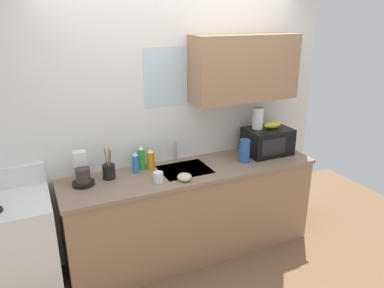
{
  "coord_description": "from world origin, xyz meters",
  "views": [
    {
      "loc": [
        -1.33,
        -2.88,
        2.28
      ],
      "look_at": [
        0.0,
        0.0,
        1.15
      ],
      "focal_mm": 34.28,
      "sensor_mm": 36.0,
      "label": 1
    }
  ],
  "objects_px": {
    "banana_bunch": "(272,125)",
    "coffee_maker": "(82,172)",
    "paper_towel_roll": "(258,118)",
    "stove_range": "(18,251)",
    "small_bowl": "(185,177)",
    "dish_soap_bottle_green": "(141,158)",
    "dish_soap_bottle_blue": "(135,163)",
    "dish_soap_bottle_orange": "(151,159)",
    "cereal_canister": "(245,151)",
    "microwave": "(267,141)",
    "mug_white": "(158,177)",
    "utensil_crock": "(109,171)"
  },
  "relations": [
    {
      "from": "banana_bunch",
      "to": "coffee_maker",
      "type": "height_order",
      "value": "banana_bunch"
    },
    {
      "from": "paper_towel_roll",
      "to": "stove_range",
      "type": "bearing_deg",
      "value": -177.65
    },
    {
      "from": "small_bowl",
      "to": "dish_soap_bottle_green",
      "type": "bearing_deg",
      "value": 122.9
    },
    {
      "from": "dish_soap_bottle_blue",
      "to": "small_bowl",
      "type": "bearing_deg",
      "value": -45.46
    },
    {
      "from": "paper_towel_roll",
      "to": "dish_soap_bottle_green",
      "type": "distance_m",
      "value": 1.25
    },
    {
      "from": "dish_soap_bottle_green",
      "to": "dish_soap_bottle_orange",
      "type": "bearing_deg",
      "value": -14.43
    },
    {
      "from": "small_bowl",
      "to": "cereal_canister",
      "type": "bearing_deg",
      "value": 11.96
    },
    {
      "from": "dish_soap_bottle_orange",
      "to": "small_bowl",
      "type": "height_order",
      "value": "dish_soap_bottle_orange"
    },
    {
      "from": "microwave",
      "to": "paper_towel_roll",
      "type": "xyz_separation_m",
      "value": [
        -0.1,
        0.05,
        0.24
      ]
    },
    {
      "from": "dish_soap_bottle_orange",
      "to": "banana_bunch",
      "type": "bearing_deg",
      "value": -6.02
    },
    {
      "from": "mug_white",
      "to": "utensil_crock",
      "type": "distance_m",
      "value": 0.45
    },
    {
      "from": "paper_towel_roll",
      "to": "dish_soap_bottle_green",
      "type": "relative_size",
      "value": 0.95
    },
    {
      "from": "paper_towel_roll",
      "to": "microwave",
      "type": "bearing_deg",
      "value": -27.38
    },
    {
      "from": "cereal_canister",
      "to": "utensil_crock",
      "type": "xyz_separation_m",
      "value": [
        -1.3,
        0.17,
        -0.04
      ]
    },
    {
      "from": "dish_soap_bottle_blue",
      "to": "cereal_canister",
      "type": "bearing_deg",
      "value": -10.5
    },
    {
      "from": "coffee_maker",
      "to": "utensil_crock",
      "type": "relative_size",
      "value": 0.95
    },
    {
      "from": "banana_bunch",
      "to": "small_bowl",
      "type": "height_order",
      "value": "banana_bunch"
    },
    {
      "from": "dish_soap_bottle_orange",
      "to": "cereal_canister",
      "type": "distance_m",
      "value": 0.92
    },
    {
      "from": "paper_towel_roll",
      "to": "small_bowl",
      "type": "height_order",
      "value": "paper_towel_roll"
    },
    {
      "from": "microwave",
      "to": "dish_soap_bottle_green",
      "type": "distance_m",
      "value": 1.32
    },
    {
      "from": "coffee_maker",
      "to": "stove_range",
      "type": "bearing_deg",
      "value": -169.76
    },
    {
      "from": "cereal_canister",
      "to": "dish_soap_bottle_green",
      "type": "bearing_deg",
      "value": 165.22
    },
    {
      "from": "utensil_crock",
      "to": "mug_white",
      "type": "bearing_deg",
      "value": -35.15
    },
    {
      "from": "paper_towel_roll",
      "to": "small_bowl",
      "type": "relative_size",
      "value": 1.69
    },
    {
      "from": "paper_towel_roll",
      "to": "mug_white",
      "type": "relative_size",
      "value": 2.32
    },
    {
      "from": "coffee_maker",
      "to": "banana_bunch",
      "type": "bearing_deg",
      "value": -1.74
    },
    {
      "from": "microwave",
      "to": "banana_bunch",
      "type": "relative_size",
      "value": 2.3
    },
    {
      "from": "dish_soap_bottle_blue",
      "to": "utensil_crock",
      "type": "height_order",
      "value": "utensil_crock"
    },
    {
      "from": "dish_soap_bottle_orange",
      "to": "dish_soap_bottle_green",
      "type": "bearing_deg",
      "value": 165.57
    },
    {
      "from": "paper_towel_roll",
      "to": "dish_soap_bottle_blue",
      "type": "xyz_separation_m",
      "value": [
        -1.29,
        0.04,
        -0.29
      ]
    },
    {
      "from": "coffee_maker",
      "to": "dish_soap_bottle_blue",
      "type": "distance_m",
      "value": 0.48
    },
    {
      "from": "paper_towel_roll",
      "to": "coffee_maker",
      "type": "distance_m",
      "value": 1.79
    },
    {
      "from": "paper_towel_roll",
      "to": "dish_soap_bottle_orange",
      "type": "relative_size",
      "value": 1.13
    },
    {
      "from": "small_bowl",
      "to": "banana_bunch",
      "type": "bearing_deg",
      "value": 12.82
    },
    {
      "from": "dish_soap_bottle_blue",
      "to": "cereal_canister",
      "type": "relative_size",
      "value": 0.89
    },
    {
      "from": "banana_bunch",
      "to": "small_bowl",
      "type": "distance_m",
      "value": 1.16
    },
    {
      "from": "microwave",
      "to": "banana_bunch",
      "type": "distance_m",
      "value": 0.18
    },
    {
      "from": "coffee_maker",
      "to": "cereal_canister",
      "type": "distance_m",
      "value": 1.54
    },
    {
      "from": "dish_soap_bottle_green",
      "to": "small_bowl",
      "type": "height_order",
      "value": "dish_soap_bottle_green"
    },
    {
      "from": "microwave",
      "to": "dish_soap_bottle_green",
      "type": "relative_size",
      "value": 1.99
    },
    {
      "from": "dish_soap_bottle_green",
      "to": "small_bowl",
      "type": "relative_size",
      "value": 1.78
    },
    {
      "from": "microwave",
      "to": "dish_soap_bottle_blue",
      "type": "distance_m",
      "value": 1.39
    },
    {
      "from": "stove_range",
      "to": "banana_bunch",
      "type": "xyz_separation_m",
      "value": [
        2.5,
        0.05,
        0.75
      ]
    },
    {
      "from": "banana_bunch",
      "to": "dish_soap_bottle_blue",
      "type": "relative_size",
      "value": 0.98
    },
    {
      "from": "paper_towel_roll",
      "to": "dish_soap_bottle_blue",
      "type": "distance_m",
      "value": 1.32
    },
    {
      "from": "dish_soap_bottle_orange",
      "to": "mug_white",
      "type": "relative_size",
      "value": 2.05
    },
    {
      "from": "banana_bunch",
      "to": "cereal_canister",
      "type": "bearing_deg",
      "value": -165.62
    },
    {
      "from": "dish_soap_bottle_green",
      "to": "utensil_crock",
      "type": "xyz_separation_m",
      "value": [
        -0.33,
        -0.09,
        -0.04
      ]
    },
    {
      "from": "dish_soap_bottle_blue",
      "to": "mug_white",
      "type": "distance_m",
      "value": 0.31
    },
    {
      "from": "microwave",
      "to": "coffee_maker",
      "type": "xyz_separation_m",
      "value": [
        -1.87,
        0.06,
        -0.03
      ]
    }
  ]
}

